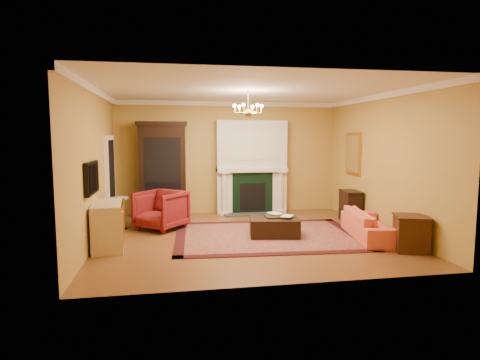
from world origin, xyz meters
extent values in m
cube|color=brown|center=(0.00, 0.00, -0.01)|extent=(6.00, 5.50, 0.02)
cube|color=silver|center=(0.00, 0.00, 3.01)|extent=(6.00, 5.50, 0.02)
cube|color=#B1903F|center=(0.00, 2.76, 1.50)|extent=(6.00, 0.02, 3.00)
cube|color=#B1903F|center=(0.00, -2.76, 1.50)|extent=(6.00, 0.02, 3.00)
cube|color=#B1903F|center=(-3.01, 0.00, 1.50)|extent=(0.02, 5.50, 3.00)
cube|color=#B1903F|center=(3.01, 0.00, 1.50)|extent=(0.02, 5.50, 3.00)
cube|color=silver|center=(0.60, 2.59, 1.25)|extent=(1.90, 0.32, 2.50)
cube|color=silver|center=(0.60, 2.42, 1.85)|extent=(1.10, 0.01, 0.80)
cube|color=black|center=(0.60, 2.42, 0.55)|extent=(1.10, 0.02, 1.10)
cube|color=black|center=(0.60, 2.42, 0.45)|extent=(0.70, 0.02, 0.75)
cube|color=#333333|center=(0.60, 2.30, 0.02)|extent=(1.60, 0.50, 0.04)
cube|color=silver|center=(0.60, 2.53, 1.18)|extent=(1.90, 0.44, 0.10)
cylinder|color=silver|center=(-0.18, 2.41, 0.59)|extent=(0.14, 0.14, 1.18)
cylinder|color=silver|center=(1.38, 2.41, 0.59)|extent=(0.14, 0.14, 1.18)
cube|color=white|center=(0.00, 2.71, 2.94)|extent=(6.00, 0.08, 0.12)
cube|color=white|center=(-2.96, 0.00, 2.94)|extent=(0.08, 5.50, 0.12)
cube|color=white|center=(2.96, 0.00, 2.94)|extent=(0.08, 5.50, 0.12)
cube|color=silver|center=(-2.96, 1.70, 1.05)|extent=(0.08, 1.05, 2.10)
cube|color=black|center=(-2.92, 1.70, 1.02)|extent=(0.02, 0.85, 1.95)
cube|color=black|center=(-2.95, -0.60, 1.35)|extent=(0.08, 0.95, 0.58)
cube|color=black|center=(-2.90, -0.60, 1.35)|extent=(0.01, 0.85, 0.48)
cube|color=gold|center=(2.97, 1.40, 1.65)|extent=(0.05, 0.76, 1.05)
cube|color=white|center=(2.94, 1.40, 1.65)|extent=(0.01, 0.62, 0.90)
cylinder|color=gold|center=(0.00, 0.00, 2.80)|extent=(0.03, 0.03, 0.40)
sphere|color=gold|center=(0.00, 0.00, 2.55)|extent=(0.16, 0.16, 0.16)
sphere|color=#FFE5B2|center=(0.28, 0.00, 2.69)|extent=(0.07, 0.07, 0.07)
sphere|color=#FFE5B2|center=(0.14, 0.24, 2.69)|extent=(0.07, 0.07, 0.07)
sphere|color=#FFE5B2|center=(-0.14, 0.24, 2.69)|extent=(0.07, 0.07, 0.07)
sphere|color=#FFE5B2|center=(-0.28, 0.00, 2.69)|extent=(0.07, 0.07, 0.07)
sphere|color=#FFE5B2|center=(-0.14, -0.24, 2.69)|extent=(0.07, 0.07, 0.07)
sphere|color=#FFE5B2|center=(0.14, -0.24, 2.69)|extent=(0.07, 0.07, 0.07)
cube|color=#480F19|center=(0.41, -0.01, 0.01)|extent=(3.97, 3.07, 0.02)
cube|color=black|center=(-1.76, 2.49, 1.17)|extent=(1.19, 0.57, 2.34)
imported|color=maroon|center=(-1.79, 1.01, 0.48)|extent=(1.27, 1.26, 0.96)
cylinder|color=black|center=(-2.70, 1.13, 0.02)|extent=(0.28, 0.28, 0.04)
cylinder|color=black|center=(-2.70, 1.13, 0.36)|extent=(0.06, 0.06, 0.65)
cylinder|color=silver|center=(-2.70, 1.13, 0.71)|extent=(0.40, 0.40, 0.03)
cube|color=#C7B191|center=(-2.73, -0.35, 0.42)|extent=(0.63, 1.18, 0.85)
imported|color=#DF6046|center=(2.46, -0.56, 0.38)|extent=(0.89, 2.00, 0.75)
cube|color=#391E0F|center=(2.72, -1.54, 0.31)|extent=(0.69, 0.69, 0.63)
cube|color=black|center=(2.78, 1.08, 0.36)|extent=(0.42, 0.68, 0.72)
cube|color=black|center=(0.55, -0.06, 0.20)|extent=(1.10, 0.88, 0.37)
cube|color=black|center=(0.62, 0.01, 0.41)|extent=(0.48, 0.38, 0.03)
imported|color=gray|center=(0.53, 0.11, 0.57)|extent=(0.22, 0.12, 0.30)
imported|color=gray|center=(0.72, -0.08, 0.57)|extent=(0.19, 0.14, 0.29)
cylinder|color=gray|center=(-0.08, 2.53, 1.27)|extent=(0.10, 0.10, 0.08)
cone|color=#0D3217|center=(-0.08, 2.53, 1.47)|extent=(0.15, 0.15, 0.31)
cylinder|color=gray|center=(1.40, 2.53, 1.27)|extent=(0.11, 0.11, 0.09)
cone|color=#0D3217|center=(1.40, 2.53, 1.49)|extent=(0.16, 0.16, 0.34)
camera|label=1|loc=(-1.56, -8.02, 2.09)|focal=30.00mm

